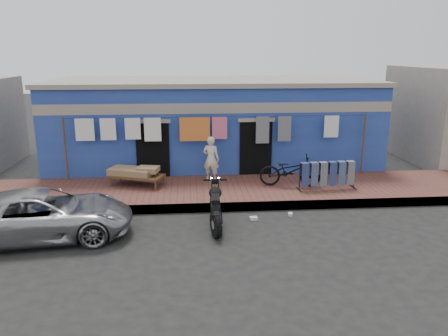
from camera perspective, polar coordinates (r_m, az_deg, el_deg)
The scene contains 14 objects.
ground at distance 10.97m, azimuth 0.88°, elevation -8.50°, with size 80.00×80.00×0.00m, color black.
sidewalk at distance 13.72m, azimuth -0.35°, elevation -3.07°, with size 28.00×3.00×0.25m, color brown.
curb at distance 12.36m, azimuth 0.17°, elevation -5.13°, with size 28.00×0.10×0.25m, color gray.
building at distance 17.24m, azimuth -1.39°, elevation 5.95°, with size 12.20×5.20×3.36m.
clothesline at distance 14.50m, azimuth -3.10°, elevation 4.78°, with size 10.06×0.06×2.10m.
car at distance 11.35m, azimuth -22.63°, elevation -5.58°, with size 1.95×4.30×1.21m, color #A6A6AA.
seated_person at distance 14.23m, azimuth -1.71°, elevation 1.20°, with size 0.54×0.36×1.49m, color beige.
bicycle at distance 13.85m, azimuth 8.65°, elevation 0.10°, with size 0.67×1.89×1.22m, color black.
motorcycle at distance 11.17m, azimuth -1.13°, elevation -4.94°, with size 0.71×1.78×1.13m, color black, non-canonical shape.
charpoy at distance 14.11m, azimuth -11.29°, elevation -1.08°, with size 1.95×1.41×0.59m, color brown, non-canonical shape.
jeans_rack at distance 13.81m, azimuth 13.33°, elevation -0.90°, with size 1.88×0.50×0.89m, color black, non-canonical shape.
litter_a at distance 11.79m, azimuth 3.88°, elevation -6.60°, with size 0.20×0.15×0.09m, color silver.
litter_b at distance 12.21m, azimuth 8.67°, elevation -6.00°, with size 0.15×0.12×0.08m, color silver.
litter_c at distance 12.01m, azimuth -0.81°, elevation -6.15°, with size 0.22×0.18×0.09m, color silver.
Camera 1 is at (-1.00, -10.02, 4.34)m, focal length 35.00 mm.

